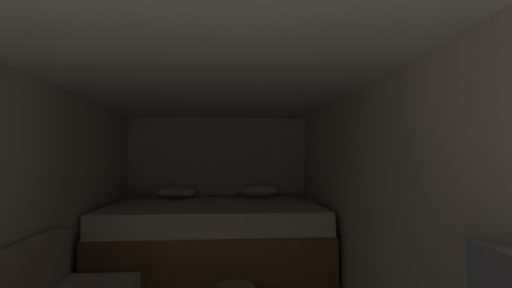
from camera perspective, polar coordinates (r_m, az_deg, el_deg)
wall_back at (r=5.15m, az=-6.39°, el=-6.41°), size 2.76×0.05×1.95m
wall_left at (r=2.98m, az=-35.84°, el=-8.61°), size 0.05×5.16×1.95m
wall_right at (r=2.81m, az=20.74°, el=-9.33°), size 0.05×5.16×1.95m
ceiling_slab at (r=2.62m, az=-8.33°, el=12.07°), size 2.76×5.16×0.05m
bed at (r=4.33m, az=-6.87°, el=-14.92°), size 2.54×1.70×0.95m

